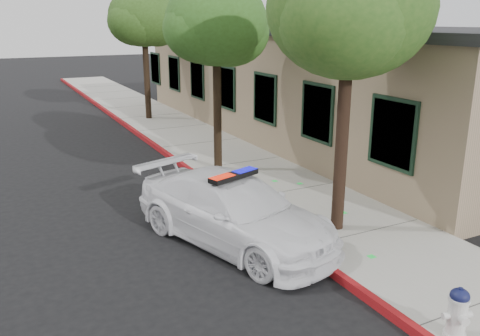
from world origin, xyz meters
name	(u,v)px	position (x,y,z in m)	size (l,w,h in m)	color
ground	(299,254)	(0.00, 0.00, 0.00)	(120.00, 120.00, 0.00)	black
sidewalk	(287,194)	(1.60, 3.00, 0.07)	(3.20, 60.00, 0.15)	#9C988E
red_curb	(235,203)	(0.06, 3.00, 0.08)	(0.14, 60.00, 0.16)	maroon
clapboard_building	(317,81)	(6.69, 9.00, 2.13)	(7.30, 20.89, 4.24)	#957862
police_car	(234,211)	(-0.90, 1.12, 0.70)	(3.40, 5.20, 1.52)	white
fire_hydrant	(458,312)	(0.38, -3.41, 0.54)	(0.44, 0.39, 0.77)	silver
street_tree_near	(350,14)	(1.29, 0.47, 4.59)	(3.33, 3.25, 5.95)	black
street_tree_mid	(217,27)	(0.86, 5.74, 4.30)	(3.14, 2.88, 5.50)	black
street_tree_far	(145,20)	(1.37, 14.47, 4.48)	(3.33, 3.05, 5.77)	black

